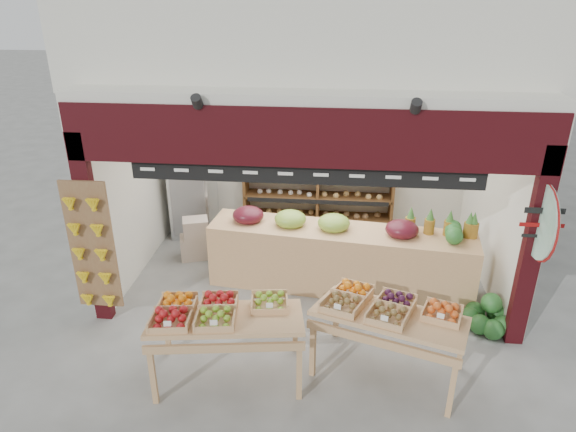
# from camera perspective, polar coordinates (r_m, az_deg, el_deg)

# --- Properties ---
(ground) EXTENTS (60.00, 60.00, 0.00)m
(ground) POSITION_cam_1_polar(r_m,az_deg,el_deg) (7.97, 2.12, -7.83)
(ground) COLOR slate
(ground) RESTS_ON ground
(shop_structure) EXTENTS (6.36, 5.12, 5.40)m
(shop_structure) POSITION_cam_1_polar(r_m,az_deg,el_deg) (8.38, 3.34, 22.07)
(shop_structure) COLOR silver
(shop_structure) RESTS_ON ground
(banana_board) EXTENTS (0.60, 0.15, 1.80)m
(banana_board) POSITION_cam_1_polar(r_m,az_deg,el_deg) (7.10, -21.01, -3.51)
(banana_board) COLOR brown
(banana_board) RESTS_ON ground
(gift_sign) EXTENTS (0.04, 0.93, 0.92)m
(gift_sign) POSITION_cam_1_polar(r_m,az_deg,el_deg) (6.57, 26.35, -0.59)
(gift_sign) COLOR #AFDCC2
(gift_sign) RESTS_ON ground
(back_shelving) EXTENTS (2.72, 0.44, 1.70)m
(back_shelving) POSITION_cam_1_polar(r_m,az_deg,el_deg) (9.29, 3.39, 4.11)
(back_shelving) COLOR brown
(back_shelving) RESTS_ON ground
(refrigerator) EXTENTS (0.73, 0.73, 1.86)m
(refrigerator) POSITION_cam_1_polar(r_m,az_deg,el_deg) (9.40, -10.52, 3.25)
(refrigerator) COLOR silver
(refrigerator) RESTS_ON ground
(cardboard_stack) EXTENTS (1.08, 0.89, 0.71)m
(cardboard_stack) POSITION_cam_1_polar(r_m,az_deg,el_deg) (8.83, -8.77, -2.79)
(cardboard_stack) COLOR beige
(cardboard_stack) RESTS_ON ground
(mid_counter) EXTENTS (3.96, 1.21, 1.20)m
(mid_counter) POSITION_cam_1_polar(r_m,az_deg,el_deg) (7.73, 5.67, -4.49)
(mid_counter) COLOR tan
(mid_counter) RESTS_ON ground
(display_table_left) EXTENTS (1.82, 1.18, 1.08)m
(display_table_left) POSITION_cam_1_polar(r_m,az_deg,el_deg) (5.95, -7.91, -10.73)
(display_table_left) COLOR tan
(display_table_left) RESTS_ON ground
(display_table_right) EXTENTS (1.90, 1.43, 1.07)m
(display_table_right) POSITION_cam_1_polar(r_m,az_deg,el_deg) (6.07, 10.85, -10.27)
(display_table_right) COLOR tan
(display_table_right) RESTS_ON ground
(watermelon_pile) EXTENTS (0.67, 0.67, 0.52)m
(watermelon_pile) POSITION_cam_1_polar(r_m,az_deg,el_deg) (7.48, 21.23, -10.49)
(watermelon_pile) COLOR #1B521F
(watermelon_pile) RESTS_ON ground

